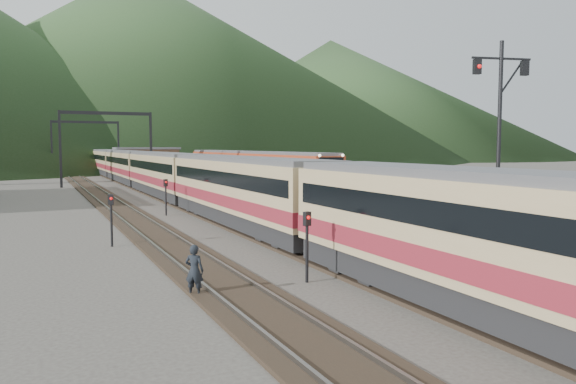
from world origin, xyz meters
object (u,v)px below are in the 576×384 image
main_train (165,174)px  second_train (250,168)px  signal_mast (499,121)px  worker (194,271)px

main_train → second_train: bearing=40.9°
second_train → signal_mast: size_ratio=5.32×
main_train → signal_mast: bearing=-82.5°
main_train → worker: main_train is taller
second_train → signal_mast: 43.81m
second_train → signal_mast: signal_mast is taller
second_train → main_train: bearing=-139.1°
signal_mast → worker: 11.45m
signal_mast → second_train: bearing=80.6°
main_train → second_train: (11.50, 9.95, -0.06)m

